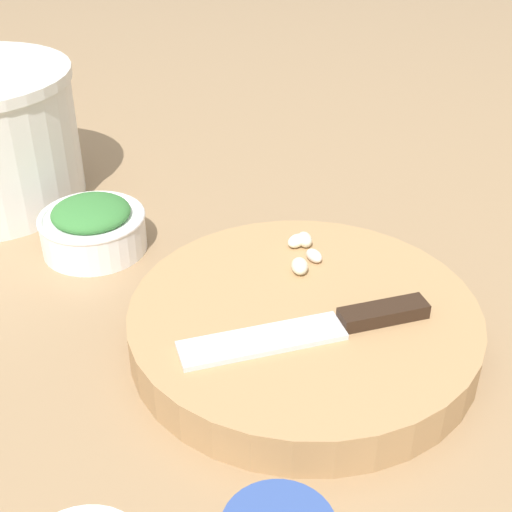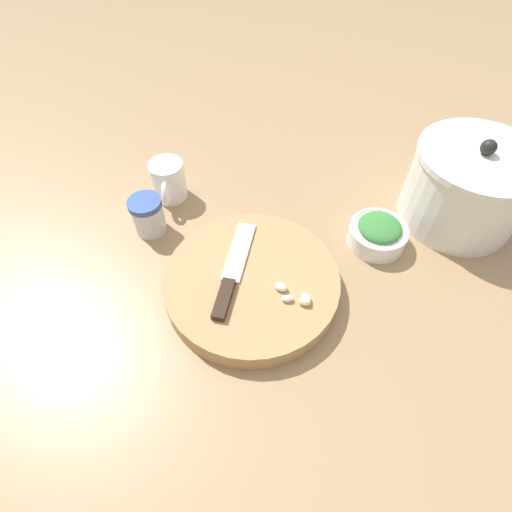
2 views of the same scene
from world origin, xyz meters
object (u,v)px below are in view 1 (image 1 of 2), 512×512
garlic_cloves (303,251)px  herb_bowl (93,227)px  chef_knife (322,327)px  cutting_board (304,325)px

garlic_cloves → herb_bowl: bearing=65.9°
chef_knife → garlic_cloves: (0.12, -0.00, 0.00)m
chef_knife → garlic_cloves: bearing=-12.1°
cutting_board → herb_bowl: bearing=48.6°
cutting_board → garlic_cloves: (0.08, -0.01, 0.03)m
garlic_cloves → herb_bowl: (0.09, 0.21, -0.02)m
herb_bowl → chef_knife: bearing=-134.8°
cutting_board → garlic_cloves: bearing=-7.2°
chef_knife → herb_bowl: 0.30m
garlic_cloves → herb_bowl: herb_bowl is taller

